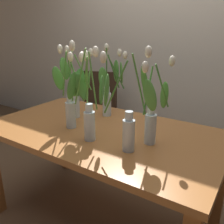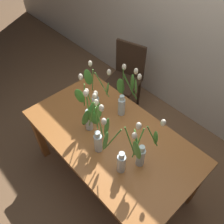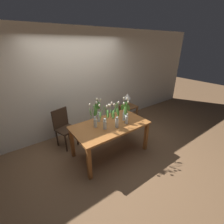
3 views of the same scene
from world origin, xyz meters
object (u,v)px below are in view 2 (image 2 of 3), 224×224
dining_table (111,141)px  tulip_vase_2 (89,113)px  tulip_vase_1 (125,97)px  tulip_vase_3 (96,129)px  tulip_vase_4 (121,155)px  tulip_vase_5 (143,152)px  tulip_vase_0 (97,97)px  dining_chair (126,75)px

dining_table → tulip_vase_2: (-0.18, -0.09, 0.30)m
tulip_vase_2 → tulip_vase_1: bearing=80.0°
tulip_vase_3 → tulip_vase_1: bearing=106.3°
tulip_vase_1 → tulip_vase_4: tulip_vase_4 is taller
tulip_vase_1 → tulip_vase_4: (0.41, -0.45, -0.01)m
tulip_vase_1 → tulip_vase_5: (0.50, -0.31, -0.03)m
tulip_vase_0 → tulip_vase_1: bearing=42.5°
tulip_vase_0 → dining_chair: (-0.40, 0.81, -0.40)m
dining_chair → tulip_vase_5: bearing=-40.6°
tulip_vase_4 → dining_table: bearing=150.2°
dining_chair → tulip_vase_2: bearing=-62.0°
tulip_vase_0 → tulip_vase_1: size_ratio=0.97×
tulip_vase_3 → tulip_vase_4: size_ratio=1.03×
tulip_vase_0 → tulip_vase_5: bearing=-10.5°
tulip_vase_1 → tulip_vase_3: tulip_vase_3 is taller
tulip_vase_0 → dining_chair: 0.99m
tulip_vase_1 → dining_chair: (-0.59, 0.63, -0.42)m
tulip_vase_1 → tulip_vase_4: bearing=-47.5°
tulip_vase_1 → tulip_vase_5: bearing=-31.7°
dining_table → tulip_vase_4: bearing=-29.8°
tulip_vase_0 → dining_chair: size_ratio=0.57×
tulip_vase_1 → tulip_vase_4: 0.61m
dining_table → tulip_vase_5: bearing=-3.6°
dining_table → tulip_vase_3: 0.36m
tulip_vase_1 → tulip_vase_2: size_ratio=1.00×
tulip_vase_5 → tulip_vase_4: bearing=-118.8°
tulip_vase_1 → tulip_vase_5: tulip_vase_1 is taller
tulip_vase_5 → tulip_vase_3: bearing=-158.6°
tulip_vase_2 → dining_chair: tulip_vase_2 is taller
tulip_vase_3 → tulip_vase_5: bearing=21.4°
tulip_vase_0 → tulip_vase_3: (0.32, -0.27, 0.05)m
tulip_vase_4 → dining_chair: tulip_vase_4 is taller
tulip_vase_0 → tulip_vase_2: bearing=-55.8°
tulip_vase_2 → tulip_vase_5: size_ratio=1.09×
tulip_vase_4 → tulip_vase_5: size_ratio=1.12×
tulip_vase_5 → dining_chair: (-1.09, 0.94, -0.39)m
tulip_vase_1 → dining_chair: 0.96m
tulip_vase_2 → dining_chair: size_ratio=0.59×
tulip_vase_2 → tulip_vase_3: 0.21m
tulip_vase_5 → tulip_vase_2: bearing=-173.7°
dining_chair → tulip_vase_4: bearing=-47.0°
dining_table → tulip_vase_1: size_ratio=2.92×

